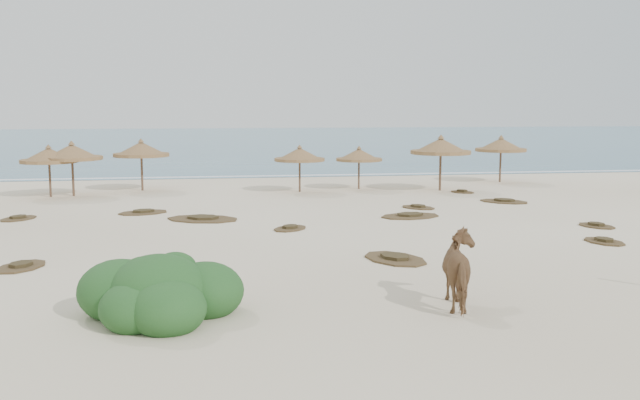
# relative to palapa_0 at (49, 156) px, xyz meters

# --- Properties ---
(ground) EXTENTS (160.00, 160.00, 0.00)m
(ground) POSITION_rel_palapa_0_xyz_m (13.01, -16.85, -2.15)
(ground) COLOR beige
(ground) RESTS_ON ground
(ocean) EXTENTS (200.00, 100.00, 0.01)m
(ocean) POSITION_rel_palapa_0_xyz_m (13.01, 58.15, -2.14)
(ocean) COLOR #2B6382
(ocean) RESTS_ON ground
(foam_line) EXTENTS (70.00, 0.60, 0.01)m
(foam_line) POSITION_rel_palapa_0_xyz_m (13.01, 9.15, -2.14)
(foam_line) COLOR silver
(foam_line) RESTS_ON ground
(palapa_0) EXTENTS (3.42, 3.42, 2.77)m
(palapa_0) POSITION_rel_palapa_0_xyz_m (0.00, 0.00, 0.00)
(palapa_0) COLOR brown
(palapa_0) RESTS_ON ground
(palapa_1) EXTENTS (4.07, 4.07, 2.94)m
(palapa_1) POSITION_rel_palapa_0_xyz_m (1.11, 0.27, 0.14)
(palapa_1) COLOR brown
(palapa_1) RESTS_ON ground
(palapa_2) EXTENTS (4.03, 4.03, 2.94)m
(palapa_2) POSITION_rel_palapa_0_xyz_m (4.50, 2.24, 0.13)
(palapa_2) COLOR brown
(palapa_2) RESTS_ON ground
(palapa_3) EXTENTS (3.31, 3.31, 2.63)m
(palapa_3) POSITION_rel_palapa_0_xyz_m (13.22, 0.25, -0.11)
(palapa_3) COLOR brown
(palapa_3) RESTS_ON ground
(palapa_4) EXTENTS (3.42, 3.42, 2.48)m
(palapa_4) POSITION_rel_palapa_0_xyz_m (16.73, 1.03, -0.22)
(palapa_4) COLOR brown
(palapa_4) RESTS_ON ground
(palapa_5) EXTENTS (4.46, 4.46, 3.16)m
(palapa_5) POSITION_rel_palapa_0_xyz_m (21.13, -0.33, 0.30)
(palapa_5) COLOR brown
(palapa_5) RESTS_ON ground
(palapa_6) EXTENTS (4.09, 4.09, 2.95)m
(palapa_6) POSITION_rel_palapa_0_xyz_m (26.22, 3.32, 0.14)
(palapa_6) COLOR brown
(palapa_6) RESTS_ON ground
(horse) EXTENTS (1.26, 2.25, 1.81)m
(horse) POSITION_rel_palapa_0_xyz_m (14.28, -22.92, -1.24)
(horse) COLOR olive
(horse) RESTS_ON ground
(bush) EXTENTS (3.81, 3.35, 1.71)m
(bush) POSITION_rel_palapa_0_xyz_m (7.17, -22.73, -1.59)
(bush) COLOR #265223
(bush) RESTS_ON ground
(scrub_0) EXTENTS (1.75, 2.15, 0.16)m
(scrub_0) POSITION_rel_palapa_0_xyz_m (2.72, -16.97, -2.10)
(scrub_0) COLOR #4F3C22
(scrub_0) RESTS_ON ground
(scrub_1) EXTENTS (3.66, 3.08, 0.16)m
(scrub_1) POSITION_rel_palapa_0_xyz_m (7.97, -8.77, -2.10)
(scrub_1) COLOR #4F3C22
(scrub_1) RESTS_ON ground
(scrub_2) EXTENTS (1.87, 1.94, 0.16)m
(scrub_2) POSITION_rel_palapa_0_xyz_m (11.36, -11.65, -2.10)
(scrub_2) COLOR #4F3C22
(scrub_2) RESTS_ON ground
(scrub_3) EXTENTS (3.01, 2.32, 0.16)m
(scrub_3) POSITION_rel_palapa_0_xyz_m (16.83, -9.34, -2.10)
(scrub_3) COLOR #4F3C22
(scrub_3) RESTS_ON ground
(scrub_4) EXTENTS (1.50, 1.87, 0.16)m
(scrub_4) POSITION_rel_palapa_0_xyz_m (23.47, -12.89, -2.10)
(scrub_4) COLOR #4F3C22
(scrub_4) RESTS_ON ground
(scrub_5) EXTENTS (2.86, 2.79, 0.16)m
(scrub_5) POSITION_rel_palapa_0_xyz_m (22.75, -5.50, -2.10)
(scrub_5) COLOR #4F3C22
(scrub_5) RESTS_ON ground
(scrub_6) EXTENTS (2.60, 2.18, 0.16)m
(scrub_6) POSITION_rel_palapa_0_xyz_m (5.32, -6.55, -2.10)
(scrub_6) COLOR #4F3C22
(scrub_6) RESTS_ON ground
(scrub_7) EXTENTS (1.93, 2.07, 0.16)m
(scrub_7) POSITION_rel_palapa_0_xyz_m (17.92, -6.88, -2.10)
(scrub_7) COLOR #4F3C22
(scrub_7) RESTS_ON ground
(scrub_8) EXTENTS (1.85, 2.10, 0.16)m
(scrub_8) POSITION_rel_palapa_0_xyz_m (0.26, -7.49, -2.10)
(scrub_8) COLOR #4F3C22
(scrub_8) RESTS_ON ground
(scrub_9) EXTENTS (2.41, 2.88, 0.16)m
(scrub_9) POSITION_rel_palapa_0_xyz_m (14.00, -17.60, -2.10)
(scrub_9) COLOR #4F3C22
(scrub_9) RESTS_ON ground
(scrub_10) EXTENTS (1.57, 1.73, 0.16)m
(scrub_10) POSITION_rel_palapa_0_xyz_m (22.03, -1.51, -2.10)
(scrub_10) COLOR #4F3C22
(scrub_10) RESTS_ON ground
(scrub_11) EXTENTS (2.48, 2.35, 0.16)m
(scrub_11) POSITION_rel_palapa_0_xyz_m (6.20, -18.60, -2.10)
(scrub_11) COLOR #4F3C22
(scrub_11) RESTS_ON ground
(scrub_12) EXTENTS (1.40, 1.87, 0.16)m
(scrub_12) POSITION_rel_palapa_0_xyz_m (22.00, -15.97, -2.10)
(scrub_12) COLOR #4F3C22
(scrub_12) RESTS_ON ground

